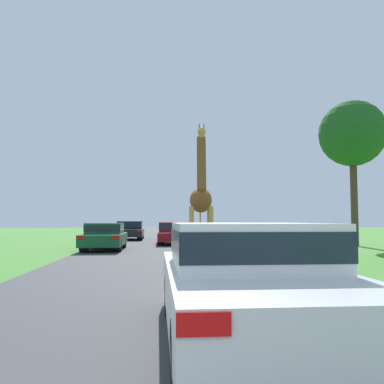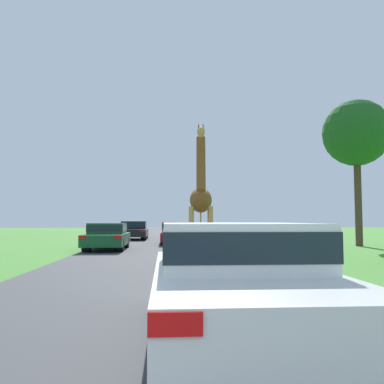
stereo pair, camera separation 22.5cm
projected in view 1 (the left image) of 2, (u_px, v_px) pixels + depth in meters
The scene contains 7 objects.
road at pixel (154, 240), 29.63m from camera, with size 6.73×120.00×0.00m.
giraffe_near_road at pixel (201, 200), 13.26m from camera, with size 0.91×2.48×4.43m.
car_lead_maroon at pixel (247, 278), 5.01m from camera, with size 1.97×4.77×1.43m.
car_queue_right at pixel (174, 233), 24.89m from camera, with size 1.99×4.50×1.34m.
car_queue_left at pixel (105, 236), 20.10m from camera, with size 1.89×4.63×1.32m.
car_far_ahead at pixel (130, 230), 30.77m from camera, with size 1.99×4.66×1.39m.
tree_right_cluster at pixel (352, 134), 23.50m from camera, with size 3.81×3.81×8.39m.
Camera 1 is at (0.27, 0.06, 1.47)m, focal length 38.00 mm.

